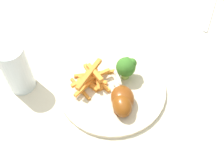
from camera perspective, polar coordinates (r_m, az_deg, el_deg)
The scene contains 8 objects.
dining_table at distance 0.81m, azimuth -2.76°, elevation -4.54°, with size 1.16×0.86×0.72m.
dinner_plate at distance 0.72m, azimuth -0.00°, elevation -1.22°, with size 0.28×0.28×0.01m, color beige.
broccoli_floret_front at distance 0.71m, azimuth 3.02°, elevation 3.60°, with size 0.05×0.05×0.07m.
carrot_fries_pile at distance 0.72m, azimuth -4.27°, elevation 1.07°, with size 0.12×0.11×0.04m.
chicken_drumstick_near at distance 0.66m, azimuth 2.02°, elevation -4.00°, with size 0.11×0.07×0.04m.
chicken_drumstick_far at distance 0.68m, azimuth 2.10°, elevation -2.56°, with size 0.13×0.08×0.04m.
fork at distance 0.99m, azimuth 19.60°, elevation 13.57°, with size 0.19×0.01×0.01m, color silver.
water_glass at distance 0.72m, azimuth -19.13°, elevation 2.96°, with size 0.07×0.07×0.14m, color silver.
Camera 1 is at (-0.40, -0.14, 1.32)m, focal length 44.42 mm.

